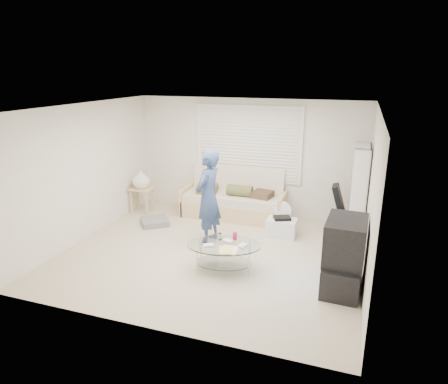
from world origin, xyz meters
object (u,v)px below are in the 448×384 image
at_px(tv_unit, 344,255).
at_px(coffee_table, 224,250).
at_px(futon_sofa, 234,200).
at_px(bookshelf, 358,192).

distance_m(tv_unit, coffee_table, 1.81).
bearing_deg(tv_unit, futon_sofa, 135.56).
distance_m(futon_sofa, coffee_table, 2.46).
relative_size(tv_unit, coffee_table, 0.81).
height_order(futon_sofa, tv_unit, futon_sofa).
bearing_deg(coffee_table, tv_unit, 1.32).
distance_m(bookshelf, coffee_table, 2.92).
height_order(tv_unit, coffee_table, tv_unit).
xyz_separation_m(bookshelf, coffee_table, (-1.93, -2.13, -0.53)).
relative_size(futon_sofa, coffee_table, 1.68).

